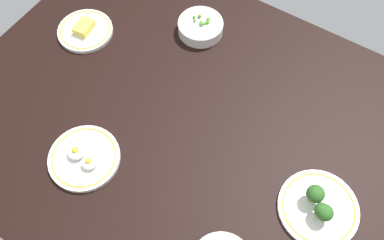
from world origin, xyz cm
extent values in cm
cube|color=black|center=(0.00, 0.00, 2.00)|extent=(147.10, 111.77, 4.00)
cylinder|color=white|center=(50.08, -10.50, 4.69)|extent=(18.84, 18.84, 1.38)
torus|color=gold|center=(50.08, -10.50, 5.38)|extent=(17.08, 17.08, 0.50)
cube|color=#F2D14C|center=(50.08, -10.50, 6.66)|extent=(5.85, 7.43, 2.55)
cylinder|color=white|center=(-43.02, 4.07, 4.58)|extent=(21.94, 21.94, 1.16)
torus|color=gold|center=(-43.02, 4.07, 5.16)|extent=(19.81, 19.81, 0.50)
cylinder|color=#9EBC72|center=(-40.36, 2.97, 6.42)|extent=(1.72, 1.72, 2.51)
sphere|color=#2D6023|center=(-40.36, 2.97, 9.52)|extent=(4.93, 4.93, 4.93)
cylinder|color=#9EBC72|center=(-44.47, 6.21, 6.30)|extent=(1.61, 1.61, 2.28)
sphere|color=#2D6023|center=(-44.47, 6.21, 9.17)|extent=(4.60, 4.60, 4.60)
cylinder|color=#9EBC72|center=(-43.62, 6.01, 6.47)|extent=(1.41, 1.41, 2.61)
sphere|color=#2D6023|center=(-43.62, 6.01, 9.28)|extent=(4.03, 4.03, 4.03)
cylinder|color=white|center=(19.80, 26.57, 4.76)|extent=(20.63, 20.63, 1.52)
torus|color=gold|center=(19.80, 26.57, 5.52)|extent=(18.65, 18.65, 0.50)
ellipsoid|color=white|center=(16.80, 27.39, 6.77)|extent=(4.53, 4.53, 2.49)
sphere|color=yellow|center=(16.80, 27.39, 7.89)|extent=(1.81, 1.81, 1.81)
ellipsoid|color=white|center=(21.97, 26.85, 6.90)|extent=(5.01, 5.01, 2.76)
sphere|color=yellow|center=(21.97, 26.85, 8.14)|extent=(2.01, 2.01, 2.01)
cylinder|color=white|center=(16.93, -32.05, 6.02)|extent=(15.35, 15.35, 4.05)
torus|color=white|center=(16.93, -32.05, 8.05)|extent=(15.54, 15.54, 0.80)
sphere|color=#599E38|center=(14.86, -33.40, 8.65)|extent=(1.20, 1.20, 1.20)
sphere|color=#599E38|center=(15.31, -34.35, 8.75)|extent=(1.41, 1.41, 1.41)
sphere|color=#599E38|center=(19.04, -31.65, 8.56)|extent=(1.04, 1.04, 1.04)
sphere|color=#599E38|center=(16.19, -31.54, 8.78)|extent=(1.46, 1.46, 1.46)
sphere|color=#599E38|center=(16.79, -32.19, 8.60)|extent=(1.11, 1.11, 1.11)
sphere|color=#599E38|center=(15.36, -32.62, 8.56)|extent=(1.03, 1.03, 1.03)
sphere|color=#599E38|center=(20.00, -32.85, 8.59)|extent=(1.09, 1.09, 1.09)
sphere|color=#599E38|center=(18.59, -34.14, 8.70)|extent=(1.32, 1.32, 1.32)
camera|label=1|loc=(-31.88, 50.25, 113.66)|focal=38.58mm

